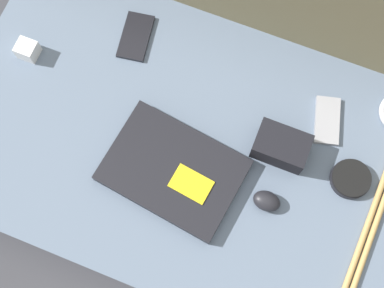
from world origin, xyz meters
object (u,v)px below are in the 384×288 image
object	(u,v)px
phone_silver	(136,37)
phone_black	(327,121)
computer_mouse	(267,201)
speaker_puck	(351,179)
charger_brick	(27,50)
camera_pouch	(281,146)
laptop	(173,170)

from	to	relation	value
phone_silver	phone_black	xyz separation A→B (m)	(0.51, -0.04, 0.00)
computer_mouse	speaker_puck	distance (m)	0.20
speaker_puck	charger_brick	xyz separation A→B (m)	(-0.83, 0.02, 0.01)
phone_silver	camera_pouch	distance (m)	0.46
phone_silver	camera_pouch	size ratio (longest dim) A/B	1.11
laptop	charger_brick	distance (m)	0.47
phone_silver	camera_pouch	xyz separation A→B (m)	(0.43, -0.15, 0.03)
laptop	computer_mouse	xyz separation A→B (m)	(0.22, 0.01, 0.00)
camera_pouch	phone_silver	bearing A→B (deg)	161.23
computer_mouse	camera_pouch	xyz separation A→B (m)	(-0.01, 0.13, 0.01)
laptop	charger_brick	size ratio (longest dim) A/B	6.87
phone_silver	phone_black	distance (m)	0.51
phone_black	charger_brick	size ratio (longest dim) A/B	2.68
laptop	camera_pouch	world-z (taller)	camera_pouch
computer_mouse	camera_pouch	size ratio (longest dim) A/B	0.52
phone_black	charger_brick	bearing A→B (deg)	173.21
laptop	speaker_puck	world-z (taller)	laptop
charger_brick	phone_black	bearing A→B (deg)	7.84
camera_pouch	charger_brick	world-z (taller)	camera_pouch
camera_pouch	charger_brick	distance (m)	0.66
computer_mouse	charger_brick	bearing A→B (deg)	168.53
speaker_puck	camera_pouch	bearing A→B (deg)	177.49
computer_mouse	charger_brick	size ratio (longest dim) A/B	1.32
laptop	phone_silver	bearing A→B (deg)	134.99
speaker_puck	camera_pouch	size ratio (longest dim) A/B	0.76
speaker_puck	phone_black	size ratio (longest dim) A/B	0.72
laptop	charger_brick	bearing A→B (deg)	169.23
computer_mouse	charger_brick	xyz separation A→B (m)	(-0.67, 0.14, 0.00)
computer_mouse	phone_black	xyz separation A→B (m)	(0.07, 0.24, -0.01)
speaker_puck	phone_black	bearing A→B (deg)	128.16
laptop	camera_pouch	bearing A→B (deg)	41.19
laptop	phone_black	world-z (taller)	laptop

